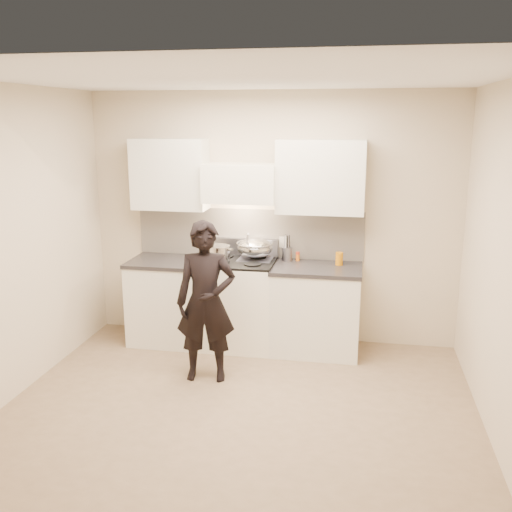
{
  "coord_description": "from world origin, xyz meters",
  "views": [
    {
      "loc": [
        0.95,
        -4.28,
        2.41
      ],
      "look_at": [
        -0.04,
        1.05,
        1.1
      ],
      "focal_mm": 40.0,
      "sensor_mm": 36.0,
      "label": 1
    }
  ],
  "objects_px": {
    "utensil_crock": "(287,253)",
    "person": "(206,302)",
    "wok": "(255,248)",
    "counter_right": "(316,309)",
    "stove": "(239,303)"
  },
  "relations": [
    {
      "from": "utensil_crock",
      "to": "person",
      "type": "relative_size",
      "value": 0.19
    },
    {
      "from": "wok",
      "to": "utensil_crock",
      "type": "relative_size",
      "value": 1.75
    },
    {
      "from": "wok",
      "to": "utensil_crock",
      "type": "height_order",
      "value": "wok"
    },
    {
      "from": "wok",
      "to": "utensil_crock",
      "type": "distance_m",
      "value": 0.35
    },
    {
      "from": "wok",
      "to": "person",
      "type": "bearing_deg",
      "value": -105.95
    },
    {
      "from": "counter_right",
      "to": "stove",
      "type": "bearing_deg",
      "value": -180.0
    },
    {
      "from": "wok",
      "to": "person",
      "type": "xyz_separation_m",
      "value": [
        -0.28,
        -0.98,
        -0.31
      ]
    },
    {
      "from": "stove",
      "to": "person",
      "type": "xyz_separation_m",
      "value": [
        -0.12,
        -0.86,
        0.28
      ]
    },
    {
      "from": "utensil_crock",
      "to": "person",
      "type": "xyz_separation_m",
      "value": [
        -0.61,
        -1.05,
        -0.25
      ]
    },
    {
      "from": "wok",
      "to": "stove",
      "type": "bearing_deg",
      "value": -142.82
    },
    {
      "from": "stove",
      "to": "utensil_crock",
      "type": "height_order",
      "value": "utensil_crock"
    },
    {
      "from": "counter_right",
      "to": "person",
      "type": "bearing_deg",
      "value": -138.03
    },
    {
      "from": "stove",
      "to": "utensil_crock",
      "type": "xyz_separation_m",
      "value": [
        0.49,
        0.19,
        0.53
      ]
    },
    {
      "from": "stove",
      "to": "person",
      "type": "relative_size",
      "value": 0.63
    },
    {
      "from": "counter_right",
      "to": "wok",
      "type": "height_order",
      "value": "wok"
    }
  ]
}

